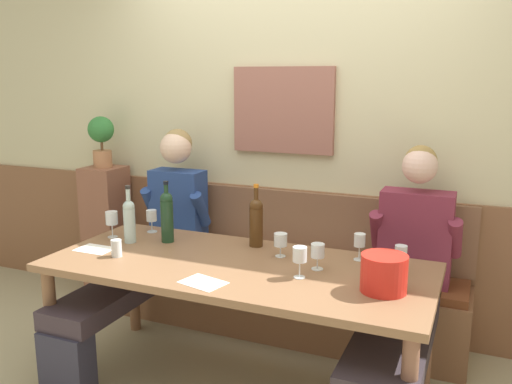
{
  "coord_description": "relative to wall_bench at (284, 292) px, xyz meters",
  "views": [
    {
      "loc": [
        1.16,
        -2.38,
        1.7
      ],
      "look_at": [
        -0.04,
        0.43,
        1.04
      ],
      "focal_mm": 37.96,
      "sensor_mm": 36.0,
      "label": 1
    }
  ],
  "objects": [
    {
      "name": "wine_glass_mid_right",
      "position": [
        -0.75,
        -0.41,
        0.55
      ],
      "size": [
        0.07,
        0.07,
        0.14
      ],
      "color": "silver",
      "rests_on": "dining_table"
    },
    {
      "name": "wine_glass_mid_left",
      "position": [
        0.58,
        -0.43,
        0.55
      ],
      "size": [
        0.06,
        0.06,
        0.15
      ],
      "color": "silver",
      "rests_on": "dining_table"
    },
    {
      "name": "wine_glass_center_front",
      "position": [
        0.42,
        -0.66,
        0.54
      ],
      "size": [
        0.07,
        0.07,
        0.14
      ],
      "color": "silver",
      "rests_on": "dining_table"
    },
    {
      "name": "wine_glass_center_rear",
      "position": [
        0.17,
        -0.54,
        0.54
      ],
      "size": [
        0.07,
        0.07,
        0.13
      ],
      "color": "silver",
      "rests_on": "dining_table"
    },
    {
      "name": "wood_wainscot_panel",
      "position": [
        0.0,
        0.21,
        0.19
      ],
      "size": [
        6.8,
        0.03,
        0.94
      ],
      "primitive_type": "cube",
      "color": "brown",
      "rests_on": "ground"
    },
    {
      "name": "wall_bench",
      "position": [
        0.0,
        0.0,
        0.0
      ],
      "size": [
        2.34,
        0.42,
        0.94
      ],
      "color": "brown",
      "rests_on": "ground"
    },
    {
      "name": "wine_glass_right_end",
      "position": [
        0.37,
        -0.81,
        0.56
      ],
      "size": [
        0.07,
        0.07,
        0.16
      ],
      "color": "silver",
      "rests_on": "dining_table"
    },
    {
      "name": "water_tumbler_left",
      "position": [
        -0.66,
        -0.9,
        0.49
      ],
      "size": [
        0.06,
        0.06,
        0.1
      ],
      "primitive_type": "cylinder",
      "color": "silver",
      "rests_on": "dining_table"
    },
    {
      "name": "corner_pedestal",
      "position": [
        -1.47,
        0.03,
        0.23
      ],
      "size": [
        0.28,
        0.28,
        1.03
      ],
      "primitive_type": "cube",
      "color": "brown",
      "rests_on": "ground"
    },
    {
      "name": "person_right_seat",
      "position": [
        -0.79,
        -0.38,
        0.37
      ],
      "size": [
        0.48,
        1.36,
        1.35
      ],
      "color": "#2A2938",
      "rests_on": "ground"
    },
    {
      "name": "tasting_sheet_right_guest",
      "position": [
        -0.85,
        -0.84,
        0.45
      ],
      "size": [
        0.21,
        0.15,
        0.0
      ],
      "primitive_type": "cube",
      "rotation": [
        0.0,
        0.0,
        0.0
      ],
      "color": "white",
      "rests_on": "dining_table"
    },
    {
      "name": "wine_glass_near_bucket",
      "position": [
        -0.91,
        -0.61,
        0.56
      ],
      "size": [
        0.07,
        0.07,
        0.16
      ],
      "color": "silver",
      "rests_on": "dining_table"
    },
    {
      "name": "wine_bottle_green_tall",
      "position": [
        -0.55,
        -0.55,
        0.61
      ],
      "size": [
        0.08,
        0.08,
        0.37
      ],
      "color": "#1B3921",
      "rests_on": "dining_table"
    },
    {
      "name": "wine_glass_left_end",
      "position": [
        0.81,
        -0.55,
        0.55
      ],
      "size": [
        0.06,
        0.06,
        0.14
      ],
      "color": "silver",
      "rests_on": "dining_table"
    },
    {
      "name": "ice_bucket",
      "position": [
        0.78,
        -0.82,
        0.53
      ],
      "size": [
        0.21,
        0.21,
        0.17
      ],
      "primitive_type": "cylinder",
      "color": "red",
      "rests_on": "dining_table"
    },
    {
      "name": "potted_plant",
      "position": [
        -1.47,
        0.03,
        0.98
      ],
      "size": [
        0.19,
        0.19,
        0.38
      ],
      "color": "#AE744D",
      "rests_on": "corner_pedestal"
    },
    {
      "name": "room_wall_back",
      "position": [
        -0.0,
        0.26,
        1.12
      ],
      "size": [
        6.8,
        0.12,
        2.8
      ],
      "color": "beige",
      "rests_on": "ground"
    },
    {
      "name": "person_left_seat",
      "position": [
        0.82,
        -0.41,
        0.34
      ],
      "size": [
        0.52,
        1.35,
        1.31
      ],
      "color": "#353035",
      "rests_on": "ground"
    },
    {
      "name": "dining_table",
      "position": [
        0.0,
        -0.74,
        0.37
      ],
      "size": [
        2.04,
        0.89,
        0.73
      ],
      "color": "brown",
      "rests_on": "ground"
    },
    {
      "name": "wine_bottle_clear_water",
      "position": [
        -0.03,
        -0.42,
        0.6
      ],
      "size": [
        0.08,
        0.08,
        0.37
      ],
      "color": "#482B12",
      "rests_on": "dining_table"
    },
    {
      "name": "wine_bottle_amber_mid",
      "position": [
        -0.75,
        -0.65,
        0.59
      ],
      "size": [
        0.07,
        0.07,
        0.35
      ],
      "color": "#AFC7C0",
      "rests_on": "dining_table"
    },
    {
      "name": "tasting_sheet_left_guest",
      "position": [
        -0.03,
        -1.05,
        0.45
      ],
      "size": [
        0.24,
        0.2,
        0.0
      ],
      "primitive_type": "cube",
      "rotation": [
        0.0,
        0.0,
        -0.25
      ],
      "color": "white",
      "rests_on": "dining_table"
    }
  ]
}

